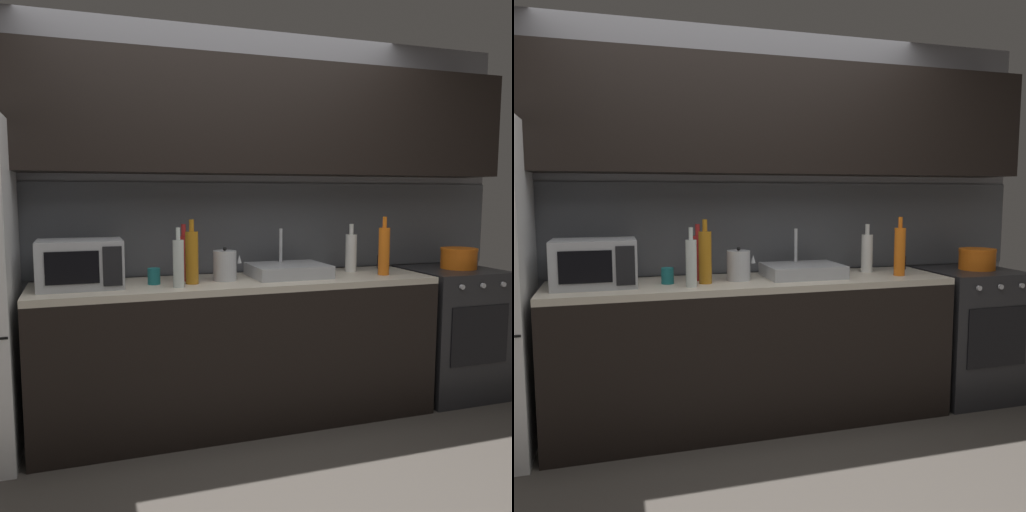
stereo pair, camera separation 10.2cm
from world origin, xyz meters
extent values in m
plane|color=#3D3833|center=(0.00, 0.00, 0.00)|extent=(10.00, 10.00, 0.00)
cube|color=slate|center=(0.00, 1.30, 1.25)|extent=(4.20, 0.10, 2.50)
cube|color=#4C4F54|center=(0.00, 1.25, 1.20)|extent=(4.20, 0.01, 0.60)
cube|color=black|center=(0.00, 1.08, 1.90)|extent=(3.86, 0.34, 0.70)
cube|color=black|center=(0.00, 0.90, 0.43)|extent=(2.46, 0.60, 0.86)
cube|color=beige|center=(0.00, 0.90, 0.88)|extent=(2.46, 0.60, 0.04)
cube|color=#232326|center=(1.57, 0.90, 0.45)|extent=(0.60, 0.60, 0.90)
cube|color=black|center=(1.57, 0.60, 0.50)|extent=(0.45, 0.01, 0.40)
cylinder|color=#B2B2B7|center=(1.40, 0.59, 0.83)|extent=(0.03, 0.02, 0.03)
cylinder|color=#B2B2B7|center=(1.57, 0.59, 0.83)|extent=(0.03, 0.02, 0.03)
cylinder|color=#B2B2B7|center=(1.73, 0.59, 0.83)|extent=(0.03, 0.02, 0.03)
cube|color=#A8AAAF|center=(-0.93, 0.92, 1.04)|extent=(0.46, 0.34, 0.27)
cube|color=black|center=(-0.97, 0.75, 1.04)|extent=(0.28, 0.01, 0.18)
cube|color=black|center=(-0.76, 0.75, 1.04)|extent=(0.10, 0.01, 0.22)
cube|color=#ADAFB5|center=(0.33, 0.93, 0.94)|extent=(0.48, 0.38, 0.08)
cylinder|color=silver|center=(0.33, 1.06, 1.09)|extent=(0.02, 0.02, 0.22)
cylinder|color=#B7BABF|center=(-0.09, 0.90, 0.99)|extent=(0.14, 0.14, 0.18)
sphere|color=black|center=(-0.09, 0.90, 1.09)|extent=(0.02, 0.02, 0.02)
cone|color=#B7BABF|center=(0.00, 0.90, 1.03)|extent=(0.03, 0.03, 0.05)
cylinder|color=silver|center=(0.82, 1.01, 1.03)|extent=(0.08, 0.08, 0.25)
cylinder|color=silver|center=(0.82, 1.01, 1.19)|extent=(0.03, 0.03, 0.07)
cylinder|color=silver|center=(-0.40, 0.75, 1.03)|extent=(0.06, 0.06, 0.27)
cylinder|color=silver|center=(-0.40, 0.75, 1.20)|extent=(0.02, 0.02, 0.07)
cylinder|color=orange|center=(0.95, 0.80, 1.05)|extent=(0.07, 0.07, 0.31)
cylinder|color=orange|center=(0.95, 0.80, 1.24)|extent=(0.03, 0.03, 0.07)
cylinder|color=#A82323|center=(-0.33, 0.97, 1.04)|extent=(0.07, 0.07, 0.27)
cylinder|color=#A82323|center=(-0.33, 0.97, 1.21)|extent=(0.03, 0.03, 0.07)
cylinder|color=#B27019|center=(-0.31, 0.84, 1.05)|extent=(0.08, 0.08, 0.31)
cylinder|color=#B27019|center=(-0.31, 0.84, 1.24)|extent=(0.03, 0.03, 0.07)
cylinder|color=#19666B|center=(-0.52, 0.89, 0.95)|extent=(0.07, 0.07, 0.10)
cylinder|color=black|center=(1.11, 1.07, 0.95)|extent=(0.08, 0.08, 0.09)
cylinder|color=orange|center=(1.62, 0.90, 0.96)|extent=(0.25, 0.25, 0.13)
cylinder|color=orange|center=(1.62, 0.90, 1.04)|extent=(0.25, 0.25, 0.02)
camera|label=1|loc=(-0.92, -2.22, 1.42)|focal=37.55mm
camera|label=2|loc=(-0.83, -2.25, 1.42)|focal=37.55mm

